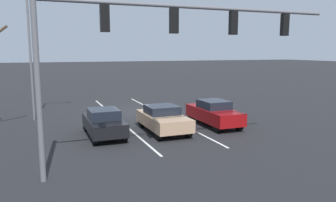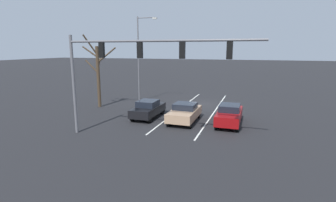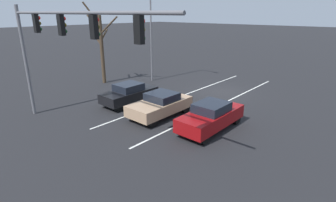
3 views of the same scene
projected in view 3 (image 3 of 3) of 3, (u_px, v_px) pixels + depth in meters
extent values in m
plane|color=black|center=(221.00, 92.00, 21.75)|extent=(240.00, 240.00, 0.00)
cube|color=silver|center=(222.00, 104.00, 18.79)|extent=(0.12, 17.35, 0.01)
cube|color=silver|center=(185.00, 95.00, 20.90)|extent=(0.12, 17.35, 0.01)
cube|color=maroon|center=(211.00, 118.00, 14.51)|extent=(1.73, 4.48, 0.75)
cube|color=black|center=(212.00, 107.00, 14.32)|extent=(1.52, 1.85, 0.49)
cube|color=red|center=(240.00, 107.00, 15.64)|extent=(0.24, 0.06, 0.12)
cube|color=red|center=(222.00, 103.00, 16.40)|extent=(0.24, 0.06, 0.12)
cylinder|color=black|center=(205.00, 138.00, 12.99)|extent=(0.22, 0.65, 0.65)
cylinder|color=black|center=(182.00, 130.00, 13.91)|extent=(0.22, 0.65, 0.65)
cylinder|color=black|center=(237.00, 119.00, 15.35)|extent=(0.22, 0.65, 0.65)
cylinder|color=black|center=(215.00, 113.00, 16.28)|extent=(0.22, 0.65, 0.65)
cube|color=tan|center=(160.00, 106.00, 16.39)|extent=(1.95, 4.24, 0.68)
cube|color=black|center=(162.00, 97.00, 16.35)|extent=(1.71, 1.67, 0.47)
cube|color=red|center=(189.00, 98.00, 17.39)|extent=(0.24, 0.06, 0.12)
cube|color=red|center=(173.00, 94.00, 18.24)|extent=(0.24, 0.06, 0.12)
cylinder|color=black|center=(152.00, 122.00, 14.89)|extent=(0.22, 0.67, 0.67)
cylinder|color=black|center=(133.00, 115.00, 15.94)|extent=(0.22, 0.67, 0.67)
cylinder|color=black|center=(185.00, 108.00, 17.07)|extent=(0.22, 0.67, 0.67)
cylinder|color=black|center=(166.00, 102.00, 18.12)|extent=(0.22, 0.67, 0.67)
cube|color=black|center=(130.00, 95.00, 18.70)|extent=(1.75, 4.16, 0.66)
cube|color=black|center=(129.00, 87.00, 18.47)|extent=(1.54, 1.76, 0.50)
cube|color=red|center=(156.00, 88.00, 19.71)|extent=(0.24, 0.06, 0.12)
cube|color=red|center=(144.00, 85.00, 20.48)|extent=(0.24, 0.06, 0.12)
cylinder|color=black|center=(120.00, 107.00, 17.27)|extent=(0.22, 0.65, 0.65)
cylinder|color=black|center=(106.00, 102.00, 18.21)|extent=(0.22, 0.65, 0.65)
cylinder|color=black|center=(152.00, 96.00, 19.41)|extent=(0.22, 0.65, 0.65)
cylinder|color=black|center=(138.00, 93.00, 20.35)|extent=(0.22, 0.65, 0.65)
cylinder|color=slate|center=(26.00, 63.00, 15.97)|extent=(0.20, 0.20, 6.67)
cylinder|color=slate|center=(72.00, 13.00, 11.23)|extent=(12.18, 0.14, 0.14)
cube|color=black|center=(139.00, 30.00, 8.80)|extent=(0.32, 0.22, 0.95)
sphere|color=red|center=(142.00, 21.00, 8.82)|extent=(0.20, 0.20, 0.20)
sphere|color=#4C420C|center=(142.00, 30.00, 8.91)|extent=(0.20, 0.20, 0.20)
sphere|color=#0A3814|center=(143.00, 38.00, 9.00)|extent=(0.20, 0.20, 0.20)
cube|color=black|center=(94.00, 27.00, 10.45)|extent=(0.32, 0.22, 0.95)
sphere|color=red|center=(97.00, 20.00, 10.47)|extent=(0.20, 0.20, 0.20)
sphere|color=#4C420C|center=(97.00, 27.00, 10.56)|extent=(0.20, 0.20, 0.20)
sphere|color=#0A3814|center=(98.00, 34.00, 10.65)|extent=(0.20, 0.20, 0.20)
cube|color=black|center=(61.00, 25.00, 12.10)|extent=(0.32, 0.22, 0.95)
sphere|color=red|center=(64.00, 19.00, 12.13)|extent=(0.20, 0.20, 0.20)
sphere|color=#4C420C|center=(64.00, 25.00, 12.22)|extent=(0.20, 0.20, 0.20)
sphere|color=#0A3814|center=(65.00, 31.00, 12.31)|extent=(0.20, 0.20, 0.20)
cube|color=black|center=(36.00, 24.00, 13.76)|extent=(0.32, 0.22, 0.95)
sphere|color=red|center=(38.00, 18.00, 13.78)|extent=(0.20, 0.20, 0.20)
sphere|color=#4C420C|center=(39.00, 23.00, 13.87)|extent=(0.20, 0.20, 0.20)
sphere|color=#0A3814|center=(40.00, 29.00, 13.96)|extent=(0.20, 0.20, 0.20)
cylinder|color=slate|center=(151.00, 32.00, 23.82)|extent=(0.14, 0.14, 9.07)
cylinder|color=#423323|center=(102.00, 50.00, 23.56)|extent=(0.33, 0.33, 6.03)
cylinder|color=#423323|center=(91.00, 13.00, 22.42)|extent=(0.95, 1.21, 1.95)
cylinder|color=#423323|center=(94.00, 21.00, 23.11)|extent=(1.53, 0.43, 1.13)
cylinder|color=#423323|center=(104.00, 35.00, 23.57)|extent=(0.48, 1.09, 1.02)
cylinder|color=#423323|center=(109.00, 25.00, 22.51)|extent=(1.87, 0.71, 1.55)
cylinder|color=#423323|center=(96.00, 38.00, 23.60)|extent=(1.41, 0.24, 1.33)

